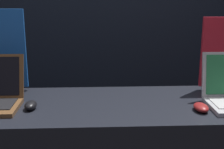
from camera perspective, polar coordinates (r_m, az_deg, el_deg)
The scene contains 3 objects.
wall_back at distance 2.67m, azimuth -1.08°, elevation 11.81°, with size 8.00×0.05×2.80m.
mouse_front at distance 1.54m, azimuth -14.65°, elevation -5.44°, with size 0.06×0.10×0.04m.
mouse_back at distance 1.53m, azimuth 15.97°, elevation -5.79°, with size 0.07×0.11×0.03m.
Camera 1 is at (-0.08, -1.19, 1.52)m, focal length 50.00 mm.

